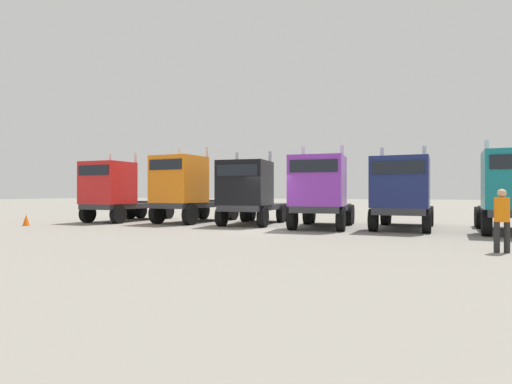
{
  "coord_description": "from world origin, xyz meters",
  "views": [
    {
      "loc": [
        6.97,
        -17.58,
        1.71
      ],
      "look_at": [
        -1.81,
        3.61,
        1.76
      ],
      "focal_mm": 29.49,
      "sensor_mm": 36.0,
      "label": 1
    }
  ],
  "objects_px": {
    "semi_truck_red": "(116,191)",
    "traffic_cone_near": "(26,220)",
    "semi_truck_orange": "(185,188)",
    "semi_truck_navy": "(402,193)",
    "visitor_in_hivis": "(502,216)",
    "semi_truck_purple": "(320,191)",
    "semi_truck_black": "(249,192)"
  },
  "relations": [
    {
      "from": "semi_truck_red",
      "to": "semi_truck_black",
      "type": "distance_m",
      "value": 8.3
    },
    {
      "from": "semi_truck_navy",
      "to": "traffic_cone_near",
      "type": "xyz_separation_m",
      "value": [
        -18.17,
        -4.89,
        -1.42
      ]
    },
    {
      "from": "semi_truck_navy",
      "to": "semi_truck_black",
      "type": "bearing_deg",
      "value": -88.1
    },
    {
      "from": "semi_truck_red",
      "to": "traffic_cone_near",
      "type": "height_order",
      "value": "semi_truck_red"
    },
    {
      "from": "semi_truck_purple",
      "to": "semi_truck_orange",
      "type": "bearing_deg",
      "value": -100.04
    },
    {
      "from": "semi_truck_black",
      "to": "semi_truck_purple",
      "type": "distance_m",
      "value": 4.05
    },
    {
      "from": "semi_truck_navy",
      "to": "traffic_cone_near",
      "type": "height_order",
      "value": "semi_truck_navy"
    },
    {
      "from": "visitor_in_hivis",
      "to": "semi_truck_black",
      "type": "bearing_deg",
      "value": -139.99
    },
    {
      "from": "visitor_in_hivis",
      "to": "traffic_cone_near",
      "type": "bearing_deg",
      "value": -113.09
    },
    {
      "from": "visitor_in_hivis",
      "to": "traffic_cone_near",
      "type": "height_order",
      "value": "visitor_in_hivis"
    },
    {
      "from": "semi_truck_black",
      "to": "semi_truck_navy",
      "type": "bearing_deg",
      "value": 85.56
    },
    {
      "from": "semi_truck_red",
      "to": "visitor_in_hivis",
      "type": "relative_size",
      "value": 3.33
    },
    {
      "from": "semi_truck_red",
      "to": "traffic_cone_near",
      "type": "distance_m",
      "value": 4.97
    },
    {
      "from": "semi_truck_orange",
      "to": "traffic_cone_near",
      "type": "xyz_separation_m",
      "value": [
        -6.56,
        -4.89,
        -1.67
      ]
    },
    {
      "from": "semi_truck_purple",
      "to": "traffic_cone_near",
      "type": "height_order",
      "value": "semi_truck_purple"
    },
    {
      "from": "semi_truck_orange",
      "to": "semi_truck_navy",
      "type": "bearing_deg",
      "value": 93.4
    },
    {
      "from": "semi_truck_orange",
      "to": "visitor_in_hivis",
      "type": "height_order",
      "value": "semi_truck_orange"
    },
    {
      "from": "semi_truck_orange",
      "to": "semi_truck_black",
      "type": "height_order",
      "value": "semi_truck_orange"
    },
    {
      "from": "semi_truck_red",
      "to": "semi_truck_purple",
      "type": "relative_size",
      "value": 0.97
    },
    {
      "from": "semi_truck_navy",
      "to": "traffic_cone_near",
      "type": "relative_size",
      "value": 10.98
    },
    {
      "from": "traffic_cone_near",
      "to": "semi_truck_orange",
      "type": "bearing_deg",
      "value": 36.68
    },
    {
      "from": "semi_truck_purple",
      "to": "visitor_in_hivis",
      "type": "relative_size",
      "value": 3.43
    },
    {
      "from": "semi_truck_navy",
      "to": "visitor_in_hivis",
      "type": "xyz_separation_m",
      "value": [
        3.09,
        -6.71,
        -0.65
      ]
    },
    {
      "from": "semi_truck_black",
      "to": "visitor_in_hivis",
      "type": "bearing_deg",
      "value": 53.34
    },
    {
      "from": "semi_truck_black",
      "to": "semi_truck_purple",
      "type": "xyz_separation_m",
      "value": [
        3.99,
        -0.69,
        0.03
      ]
    },
    {
      "from": "semi_truck_black",
      "to": "semi_truck_navy",
      "type": "distance_m",
      "value": 7.64
    },
    {
      "from": "semi_truck_orange",
      "to": "semi_truck_purple",
      "type": "xyz_separation_m",
      "value": [
        7.96,
        -0.74,
        -0.18
      ]
    },
    {
      "from": "semi_truck_orange",
      "to": "visitor_in_hivis",
      "type": "distance_m",
      "value": 16.18
    },
    {
      "from": "semi_truck_navy",
      "to": "visitor_in_hivis",
      "type": "distance_m",
      "value": 7.41
    },
    {
      "from": "semi_truck_orange",
      "to": "semi_truck_navy",
      "type": "relative_size",
      "value": 0.93
    },
    {
      "from": "semi_truck_purple",
      "to": "semi_truck_navy",
      "type": "height_order",
      "value": "semi_truck_purple"
    },
    {
      "from": "semi_truck_red",
      "to": "semi_truck_black",
      "type": "xyz_separation_m",
      "value": [
        8.27,
        0.67,
        -0.04
      ]
    }
  ]
}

